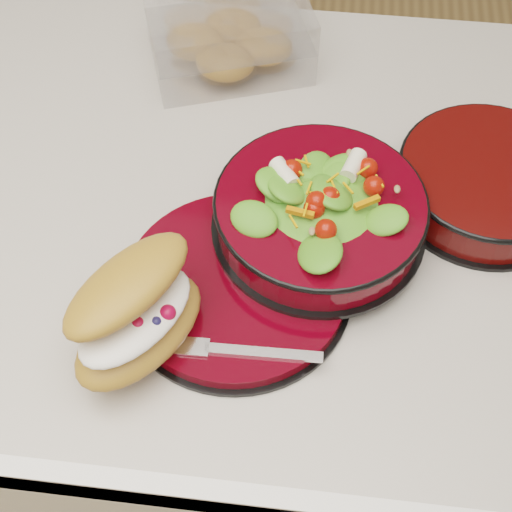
# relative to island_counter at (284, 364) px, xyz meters

# --- Properties ---
(island_counter) EXTENTS (1.24, 0.74, 0.90)m
(island_counter) POSITION_rel_island_counter_xyz_m (0.00, 0.00, 0.00)
(island_counter) COLOR silver
(island_counter) RESTS_ON ground
(dinner_plate) EXTENTS (0.26, 0.26, 0.02)m
(dinner_plate) POSITION_rel_island_counter_xyz_m (-0.05, -0.14, 0.46)
(dinner_plate) COLOR black
(dinner_plate) RESTS_ON island_counter
(salad_bowl) EXTENTS (0.24, 0.24, 0.10)m
(salad_bowl) POSITION_rel_island_counter_xyz_m (0.03, -0.06, 0.50)
(salad_bowl) COLOR black
(salad_bowl) RESTS_ON dinner_plate
(croissant) EXTENTS (0.16, 0.19, 0.10)m
(croissant) POSITION_rel_island_counter_xyz_m (-0.14, -0.22, 0.51)
(croissant) COLOR #AD7634
(croissant) RESTS_ON dinner_plate
(fork) EXTENTS (0.15, 0.02, 0.00)m
(fork) POSITION_rel_island_counter_xyz_m (-0.04, -0.22, 0.47)
(fork) COLOR silver
(fork) RESTS_ON dinner_plate
(pastry_box) EXTENTS (0.25, 0.21, 0.09)m
(pastry_box) POSITION_rel_island_counter_xyz_m (-0.11, 0.24, 0.49)
(pastry_box) COLOR white
(pastry_box) RESTS_ON island_counter
(extra_bowl) EXTENTS (0.22, 0.22, 0.05)m
(extra_bowl) POSITION_rel_island_counter_xyz_m (0.22, 0.03, 0.48)
(extra_bowl) COLOR black
(extra_bowl) RESTS_ON island_counter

